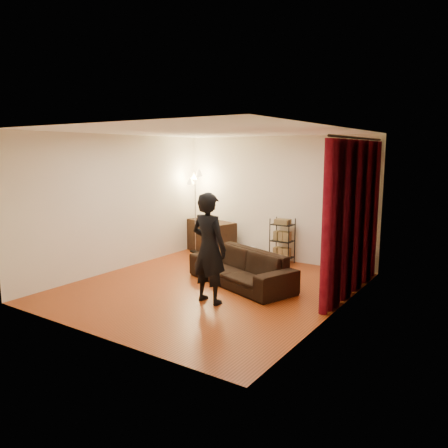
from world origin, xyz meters
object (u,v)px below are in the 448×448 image
Objects in this scene: floor_lamp at (195,212)px; person at (209,248)px; sofa at (241,268)px; storage_boxes at (245,253)px; wire_shelf at (282,241)px; media_cabinet at (211,237)px.

person is at bearing -49.14° from floor_lamp.
storage_boxes is (-0.92, 1.69, -0.17)m from sofa.
sofa is at bearing -81.87° from wire_shelf.
storage_boxes is at bearing 10.83° from media_cabinet.
storage_boxes is 1.58m from floor_lamp.
floor_lamp is (-2.20, -0.16, 0.46)m from wire_shelf.
sofa is 2.20× the size of wire_shelf.
person is 5.24× the size of storage_boxes.
storage_boxes is at bearing 1.75° from floor_lamp.
wire_shelf is (0.84, 0.12, 0.35)m from storage_boxes.
person reaches higher than wire_shelf.
storage_boxes is 0.18× the size of floor_lamp.
person is 3.58m from floor_lamp.
media_cabinet is at bearing -49.88° from person.
storage_boxes is (1.01, -0.10, -0.24)m from media_cabinet.
media_cabinet is 0.68× the size of floor_lamp.
person is at bearing -70.34° from storage_boxes.
sofa is 1.82m from wire_shelf.
wire_shelf reaches higher than media_cabinet.
media_cabinet reaches higher than sofa.
media_cabinet is (-1.92, 1.79, 0.07)m from sofa.
sofa is at bearing -26.28° from media_cabinet.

